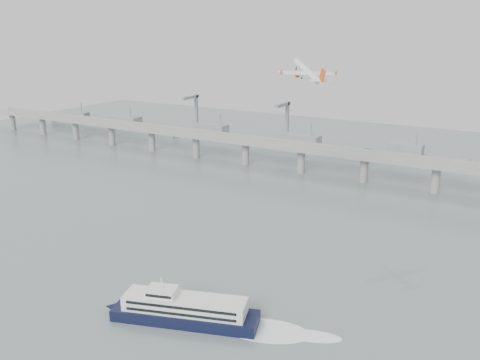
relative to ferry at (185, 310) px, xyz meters
The scene contains 5 objects.
ground 24.47m from the ferry, 136.84° to the left, with size 900.00×900.00×0.00m, color slate.
bridge 217.60m from the ferry, 94.93° to the left, with size 800.00×22.00×23.90m.
distant_fleet 330.33m from the ferry, 121.55° to the left, with size 453.00×60.90×40.00m.
ferry is the anchor object (origin of this frame).
airliner 141.22m from the ferry, 90.92° to the left, with size 30.25×29.21×14.33m.
Camera 1 is at (123.40, -154.53, 108.58)m, focal length 38.00 mm.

